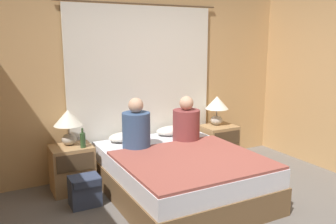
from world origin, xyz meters
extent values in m
cube|color=tan|center=(0.00, 1.91, 1.25)|extent=(4.72, 0.06, 2.50)
cube|color=silver|center=(0.00, 1.84, 1.14)|extent=(2.12, 0.02, 2.28)
cylinder|color=brown|center=(0.00, 1.84, 2.30)|extent=(2.32, 0.02, 0.02)
cube|color=brown|center=(0.00, 0.80, 0.15)|extent=(1.58, 1.98, 0.31)
cube|color=silver|center=(0.00, 0.80, 0.41)|extent=(1.54, 1.94, 0.21)
cube|color=#A87F51|center=(-1.10, 1.54, 0.29)|extent=(0.50, 0.40, 0.57)
cube|color=#4C3823|center=(-1.10, 1.33, 0.43)|extent=(0.44, 0.02, 0.21)
cube|color=#A87F51|center=(1.10, 1.54, 0.29)|extent=(0.50, 0.40, 0.57)
cube|color=#4C3823|center=(1.10, 1.33, 0.43)|extent=(0.44, 0.02, 0.21)
ellipsoid|color=#B2A899|center=(-1.10, 1.61, 0.64)|extent=(0.18, 0.18, 0.14)
cylinder|color=#B2A893|center=(-1.10, 1.61, 0.77)|extent=(0.02, 0.02, 0.10)
cone|color=silver|center=(-1.10, 1.61, 0.91)|extent=(0.35, 0.35, 0.19)
ellipsoid|color=#B2A899|center=(1.10, 1.61, 0.64)|extent=(0.18, 0.18, 0.14)
cylinder|color=#B2A893|center=(1.10, 1.61, 0.77)|extent=(0.02, 0.02, 0.10)
cone|color=silver|center=(1.10, 1.61, 0.91)|extent=(0.35, 0.35, 0.19)
ellipsoid|color=silver|center=(-0.35, 1.60, 0.58)|extent=(0.50, 0.31, 0.12)
ellipsoid|color=silver|center=(0.35, 1.60, 0.58)|extent=(0.50, 0.31, 0.12)
cube|color=#994C42|center=(0.00, 0.52, 0.53)|extent=(1.52, 1.37, 0.03)
cylinder|color=#38517A|center=(-0.36, 1.24, 0.74)|extent=(0.34, 0.34, 0.45)
sphere|color=tan|center=(-0.36, 1.24, 1.06)|extent=(0.18, 0.18, 0.18)
cylinder|color=brown|center=(0.35, 1.24, 0.73)|extent=(0.36, 0.36, 0.42)
sphere|color=tan|center=(0.35, 1.24, 1.03)|extent=(0.18, 0.18, 0.18)
cylinder|color=#2D4C28|center=(-0.98, 1.42, 0.66)|extent=(0.06, 0.06, 0.18)
cylinder|color=#2D4C28|center=(-0.98, 1.42, 0.78)|extent=(0.02, 0.02, 0.06)
cube|color=#333D56|center=(-1.07, 1.07, 0.17)|extent=(0.33, 0.24, 0.34)
cube|color=#283045|center=(-1.07, 1.05, 0.30)|extent=(0.30, 0.25, 0.08)
cube|color=black|center=(1.10, 1.17, 0.09)|extent=(0.32, 0.19, 0.19)
torus|color=black|center=(1.10, 1.17, 0.23)|extent=(0.24, 0.02, 0.24)
camera|label=1|loc=(-1.99, -2.65, 1.85)|focal=38.00mm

